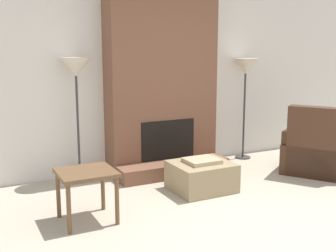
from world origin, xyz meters
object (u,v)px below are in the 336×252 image
floor_lamp_right (246,70)px  side_table (86,179)px  ottoman (202,176)px  floor_lamp_left (76,72)px  armchair (316,153)px

floor_lamp_right → side_table: bearing=-155.9°
ottoman → floor_lamp_left: bearing=140.3°
floor_lamp_left → floor_lamp_right: 2.68m
ottoman → floor_lamp_left: floor_lamp_left is taller
floor_lamp_left → armchair: bearing=-20.7°
side_table → floor_lamp_left: (0.28, 1.33, 1.00)m
side_table → ottoman: bearing=10.4°
ottoman → side_table: size_ratio=1.29×
side_table → floor_lamp_left: size_ratio=0.34×
armchair → floor_lamp_left: 3.49m
floor_lamp_right → floor_lamp_left: bearing=180.0°
floor_lamp_left → ottoman: bearing=-39.7°
armchair → floor_lamp_right: bearing=-14.3°
armchair → side_table: (-3.36, -0.16, 0.15)m
side_table → floor_lamp_right: size_ratio=0.35×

